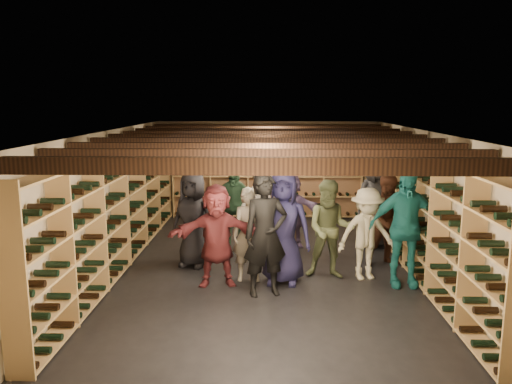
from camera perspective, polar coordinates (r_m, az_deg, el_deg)
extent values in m
plane|color=black|center=(8.99, 1.14, -8.48)|extent=(8.00, 8.00, 0.00)
cube|color=#B9AC90|center=(12.62, 1.27, 2.63)|extent=(5.50, 0.02, 2.40)
cube|color=#B9AC90|center=(4.82, 0.91, -10.41)|extent=(5.50, 0.02, 2.40)
cube|color=#B9AC90|center=(9.11, -16.39, -0.84)|extent=(0.02, 8.00, 2.40)
cube|color=#B9AC90|center=(9.09, 18.78, -1.00)|extent=(0.02, 8.00, 2.40)
cube|color=#BDB7A1|center=(8.52, 1.20, 6.97)|extent=(5.50, 8.00, 0.01)
cube|color=black|center=(5.05, 1.00, 2.97)|extent=(5.40, 0.12, 0.18)
cube|color=black|center=(5.92, 1.07, 4.08)|extent=(5.40, 0.12, 0.18)
cube|color=black|center=(6.79, 1.13, 4.90)|extent=(5.40, 0.12, 0.18)
cube|color=black|center=(7.66, 1.17, 5.53)|extent=(5.40, 0.12, 0.18)
cube|color=black|center=(8.53, 1.20, 6.03)|extent=(5.40, 0.12, 0.18)
cube|color=black|center=(9.40, 1.22, 6.44)|extent=(5.40, 0.12, 0.18)
cube|color=black|center=(10.28, 1.25, 6.78)|extent=(5.40, 0.12, 0.18)
cube|color=black|center=(11.15, 1.26, 7.07)|extent=(5.40, 0.12, 0.18)
cube|color=black|center=(12.02, 1.28, 7.32)|extent=(5.40, 0.12, 0.18)
cube|color=tan|center=(9.09, -15.27, -1.62)|extent=(0.32, 7.50, 2.15)
cube|color=tan|center=(9.06, 17.65, -1.77)|extent=(0.32, 7.50, 2.15)
cube|color=tan|center=(12.47, 1.26, 1.96)|extent=(4.70, 0.30, 2.15)
cube|color=#A28355|center=(10.21, 0.92, -5.66)|extent=(0.57, 0.46, 0.17)
cube|color=#A28355|center=(10.16, 0.92, -4.74)|extent=(0.57, 0.46, 0.17)
cube|color=#A28355|center=(10.12, 0.92, -3.81)|extent=(0.57, 0.46, 0.17)
cube|color=#A28355|center=(10.21, 3.11, -5.67)|extent=(0.57, 0.45, 0.17)
cube|color=#A28355|center=(10.17, 3.12, -4.75)|extent=(0.57, 0.45, 0.17)
cube|color=#A28355|center=(10.12, 3.13, -3.82)|extent=(0.57, 0.45, 0.17)
cube|color=#A28355|center=(11.66, 1.83, -3.61)|extent=(0.59, 0.50, 0.17)
imported|color=black|center=(8.88, -7.18, -3.17)|extent=(0.96, 0.80, 1.68)
imported|color=black|center=(7.48, 1.09, -4.97)|extent=(0.78, 0.62, 1.86)
imported|color=#55603C|center=(8.32, 8.48, -4.25)|extent=(0.86, 0.70, 1.65)
imported|color=beige|center=(8.38, 12.53, -4.70)|extent=(1.08, 0.76, 1.53)
imported|color=#1E7979|center=(8.19, 16.60, -3.92)|extent=(1.11, 0.47, 1.89)
imported|color=maroon|center=(7.92, -4.51, -4.95)|extent=(1.56, 0.63, 1.63)
imported|color=#1D1C42|center=(7.99, 3.10, -4.07)|extent=(0.96, 0.69, 1.83)
imported|color=gray|center=(8.11, -0.78, -4.90)|extent=(0.57, 0.37, 1.54)
imported|color=#4B2819|center=(9.15, 14.97, -3.17)|extent=(0.90, 0.76, 1.64)
imported|color=#BDB7AC|center=(10.02, 0.83, -1.28)|extent=(1.30, 1.02, 1.76)
imported|color=#26472F|center=(10.05, -2.61, -1.60)|extent=(1.01, 0.53, 1.64)
imported|color=#7F659A|center=(10.04, 3.97, -2.08)|extent=(1.41, 0.56, 1.49)
imported|color=#2D2F32|center=(10.23, 13.51, -1.05)|extent=(1.04, 0.84, 1.86)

